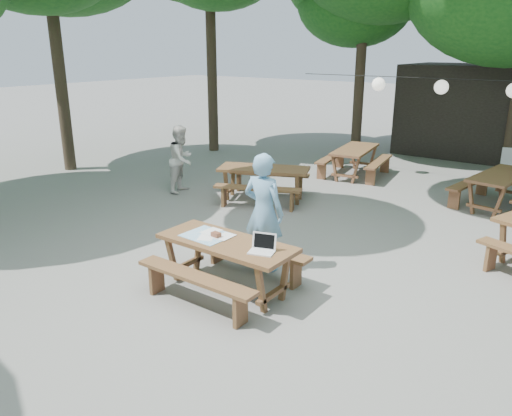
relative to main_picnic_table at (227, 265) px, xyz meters
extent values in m
plane|color=slate|center=(0.68, 1.59, -0.39)|extent=(80.00, 80.00, 0.00)
cube|color=black|center=(1.18, 12.09, 1.01)|extent=(6.00, 3.00, 2.80)
cube|color=brown|center=(0.00, 0.00, 0.33)|extent=(2.00, 0.80, 0.06)
cube|color=brown|center=(0.00, -0.65, 0.06)|extent=(1.90, 0.28, 0.05)
cube|color=brown|center=(0.00, 0.65, 0.06)|extent=(1.90, 0.28, 0.05)
cube|color=brown|center=(0.00, 0.00, -0.04)|extent=(1.70, 0.70, 0.69)
cube|color=brown|center=(-2.14, 3.91, 0.33)|extent=(2.15, 1.53, 0.06)
cube|color=brown|center=(-1.88, 3.31, 0.06)|extent=(1.85, 1.01, 0.05)
cube|color=brown|center=(-2.40, 4.51, 0.06)|extent=(1.85, 1.01, 0.05)
cube|color=brown|center=(-2.14, 3.91, -0.04)|extent=(1.84, 1.32, 0.69)
cube|color=brown|center=(-1.47, 7.16, 0.33)|extent=(1.10, 2.10, 0.06)
cube|color=brown|center=(-0.83, 7.26, 0.06)|extent=(0.57, 1.92, 0.05)
cube|color=brown|center=(-2.11, 7.06, 0.06)|extent=(0.57, 1.92, 0.05)
cube|color=brown|center=(-1.47, 7.16, -0.04)|extent=(0.96, 1.79, 0.69)
cube|color=brown|center=(2.29, 6.43, 0.33)|extent=(1.09, 2.10, 0.06)
cube|color=brown|center=(1.65, 6.53, 0.06)|extent=(0.56, 1.92, 0.05)
cube|color=brown|center=(2.29, 6.43, -0.04)|extent=(0.95, 1.79, 0.69)
imported|color=#71A7CE|center=(-0.02, 0.92, 0.53)|extent=(0.70, 0.49, 1.84)
imported|color=silver|center=(-4.11, 3.32, 0.41)|extent=(0.77, 0.90, 1.59)
cube|color=silver|center=(2.09, 8.65, 0.01)|extent=(0.55, 0.55, 0.04)
cube|color=silver|center=(2.03, 8.84, 0.27)|extent=(0.43, 0.17, 0.48)
cube|color=silver|center=(2.09, 8.65, -0.20)|extent=(0.53, 0.53, 0.38)
cube|color=white|center=(0.64, -0.05, 0.37)|extent=(0.38, 0.32, 0.02)
cube|color=white|center=(0.61, 0.06, 0.49)|extent=(0.33, 0.16, 0.23)
cube|color=black|center=(0.61, 0.05, 0.49)|extent=(0.28, 0.13, 0.19)
cube|color=#3D9BD1|center=(-0.36, 0.00, 0.37)|extent=(0.67, 0.58, 0.01)
cube|color=white|center=(-0.31, -0.06, 0.37)|extent=(0.32, 0.36, 0.00)
cube|color=white|center=(-0.11, 0.10, 0.37)|extent=(0.21, 0.30, 0.00)
cube|color=white|center=(-0.40, 0.14, 0.38)|extent=(0.22, 0.31, 0.00)
cube|color=brown|center=(-0.20, 0.02, 0.41)|extent=(0.14, 0.10, 0.06)
cylinder|color=black|center=(1.18, 7.59, 2.21)|extent=(9.00, 0.02, 0.02)
sphere|color=white|center=(-1.12, 7.59, 2.01)|extent=(0.34, 0.34, 0.34)
sphere|color=white|center=(0.48, 7.59, 2.01)|extent=(0.34, 0.34, 0.34)
cylinder|color=#2D2319|center=(-8.32, 3.09, 2.26)|extent=(0.32, 0.32, 5.30)
cylinder|color=#2D2319|center=(-6.82, 7.59, 2.31)|extent=(0.32, 0.32, 5.40)
cylinder|color=#2D2319|center=(-2.82, 10.09, 2.04)|extent=(0.32, 0.32, 4.86)
camera|label=1|loc=(4.16, -4.96, 2.94)|focal=35.00mm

